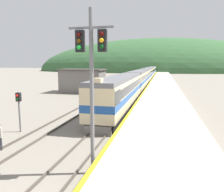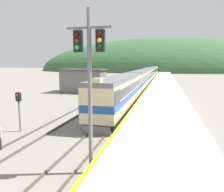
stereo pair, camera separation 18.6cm
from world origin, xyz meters
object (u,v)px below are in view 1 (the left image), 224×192
signal_mast_main (91,69)px  carriage_second (139,79)px  carriage_fourth (150,72)px  express_train_lead_car (120,92)px  carriage_third (146,75)px  carriage_fifth (152,71)px  signal_post_siding (19,103)px

signal_mast_main → carriage_second: bearing=92.4°
carriage_second → carriage_fourth: size_ratio=1.00×
express_train_lead_car → carriage_third: 41.66m
carriage_third → signal_mast_main: (1.51, -57.00, 3.11)m
carriage_fifth → express_train_lead_car: bearing=-90.0°
carriage_second → carriage_third: 20.72m
carriage_fifth → signal_mast_main: (1.51, -98.44, 3.11)m
carriage_second → signal_mast_main: 36.45m
carriage_fourth → signal_post_siding: carriage_fourth is taller
express_train_lead_car → carriage_fifth: express_train_lead_car is taller
carriage_fourth → carriage_fifth: (0.00, 20.72, 0.00)m
signal_mast_main → signal_post_siding: signal_mast_main is taller
express_train_lead_car → signal_post_siding: express_train_lead_car is taller
signal_mast_main → carriage_fifth: bearing=90.9°
carriage_third → signal_post_siding: 52.18m
signal_post_siding → carriage_fourth: bearing=84.9°
express_train_lead_car → carriage_fifth: 83.10m
express_train_lead_car → signal_mast_main: (1.51, -15.34, 3.09)m
signal_post_siding → carriage_fifth: bearing=86.0°
carriage_third → carriage_fourth: bearing=90.0°
carriage_second → carriage_third: bearing=90.0°
carriage_fifth → signal_mast_main: signal_mast_main is taller
express_train_lead_car → carriage_third: express_train_lead_car is taller
carriage_second → signal_mast_main: bearing=-87.6°
carriage_fifth → carriage_fourth: bearing=-90.0°
carriage_third → signal_post_siding: carriage_third is taller
carriage_second → carriage_fourth: (0.00, 41.44, 0.00)m
carriage_second → carriage_fifth: 62.15m
carriage_fifth → signal_post_siding: (-6.45, -93.21, 0.15)m
signal_mast_main → signal_post_siding: size_ratio=2.46×
express_train_lead_car → carriage_fourth: 62.38m
carriage_second → carriage_fourth: same height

